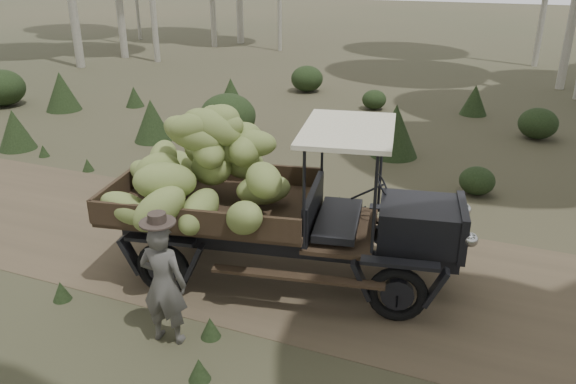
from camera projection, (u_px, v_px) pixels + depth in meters
name	position (u px, v px, depth m)	size (l,w,h in m)	color
ground	(174.00, 238.00, 9.99)	(120.00, 120.00, 0.00)	#473D2B
dirt_track	(174.00, 237.00, 9.98)	(70.00, 4.00, 0.01)	brown
banana_truck	(238.00, 179.00, 8.33)	(5.56, 3.13, 2.75)	black
farmer	(163.00, 282.00, 7.01)	(0.65, 0.49, 1.81)	#4E4C48
undergrowth	(123.00, 208.00, 9.84)	(25.46, 25.54, 1.31)	#233319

